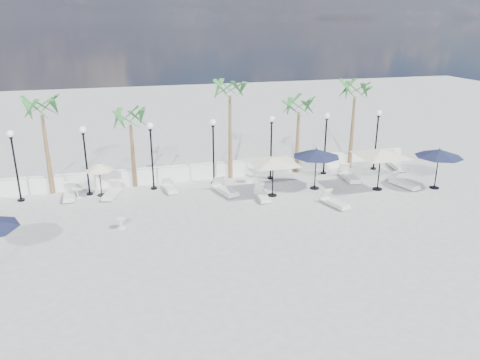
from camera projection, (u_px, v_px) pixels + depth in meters
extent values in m
plane|color=gray|center=(244.00, 229.00, 21.57)|extent=(100.00, 100.00, 0.00)
cube|color=silver|center=(210.00, 171.00, 28.26)|extent=(26.00, 0.30, 0.90)
cube|color=silver|center=(210.00, 163.00, 28.09)|extent=(26.00, 0.12, 0.08)
cylinder|color=black|center=(21.00, 200.00, 24.87)|extent=(0.36, 0.36, 0.10)
cylinder|color=black|center=(16.00, 170.00, 24.32)|extent=(0.10, 0.10, 3.50)
cylinder|color=black|center=(11.00, 138.00, 23.76)|extent=(0.18, 0.18, 0.10)
sphere|color=white|center=(10.00, 134.00, 23.69)|extent=(0.36, 0.36, 0.36)
cylinder|color=black|center=(90.00, 194.00, 25.74)|extent=(0.36, 0.36, 0.10)
cylinder|color=black|center=(87.00, 164.00, 25.19)|extent=(0.10, 0.10, 3.50)
cylinder|color=black|center=(83.00, 134.00, 24.63)|extent=(0.18, 0.18, 0.10)
sphere|color=white|center=(83.00, 130.00, 24.56)|extent=(0.36, 0.36, 0.36)
cylinder|color=black|center=(154.00, 188.00, 26.61)|extent=(0.36, 0.36, 0.10)
cylinder|color=black|center=(152.00, 159.00, 26.06)|extent=(0.10, 0.10, 3.50)
cylinder|color=black|center=(150.00, 130.00, 25.50)|extent=(0.18, 0.18, 0.10)
sphere|color=white|center=(150.00, 126.00, 25.43)|extent=(0.36, 0.36, 0.36)
cylinder|color=black|center=(214.00, 183.00, 27.48)|extent=(0.36, 0.36, 0.10)
cylinder|color=black|center=(213.00, 155.00, 26.92)|extent=(0.10, 0.10, 3.50)
cylinder|color=black|center=(213.00, 126.00, 26.37)|extent=(0.18, 0.18, 0.10)
sphere|color=white|center=(213.00, 122.00, 26.30)|extent=(0.36, 0.36, 0.36)
cylinder|color=black|center=(270.00, 178.00, 28.35)|extent=(0.36, 0.36, 0.10)
cylinder|color=black|center=(271.00, 151.00, 27.79)|extent=(0.10, 0.10, 3.50)
cylinder|color=black|center=(272.00, 123.00, 27.24)|extent=(0.18, 0.18, 0.10)
sphere|color=white|center=(272.00, 119.00, 27.17)|extent=(0.36, 0.36, 0.36)
cylinder|color=black|center=(323.00, 173.00, 29.22)|extent=(0.36, 0.36, 0.10)
cylinder|color=black|center=(325.00, 147.00, 28.66)|extent=(0.10, 0.10, 3.50)
cylinder|color=black|center=(327.00, 119.00, 28.11)|extent=(0.18, 0.18, 0.10)
sphere|color=white|center=(327.00, 116.00, 28.04)|extent=(0.36, 0.36, 0.36)
cylinder|color=black|center=(373.00, 168.00, 30.09)|extent=(0.36, 0.36, 0.10)
cylinder|color=black|center=(376.00, 143.00, 29.53)|extent=(0.10, 0.10, 3.50)
cylinder|color=black|center=(379.00, 116.00, 28.98)|extent=(0.18, 0.18, 0.10)
sphere|color=white|center=(379.00, 113.00, 28.91)|extent=(0.36, 0.36, 0.36)
cone|color=brown|center=(48.00, 155.00, 25.27)|extent=(0.28, 0.28, 4.40)
cone|color=brown|center=(133.00, 156.00, 26.52)|extent=(0.28, 0.28, 3.60)
cone|color=brown|center=(230.00, 138.00, 27.71)|extent=(0.28, 0.28, 5.00)
cone|color=brown|center=(297.00, 143.00, 28.97)|extent=(0.28, 0.28, 3.80)
cone|color=brown|center=(352.00, 133.00, 29.76)|extent=(0.28, 0.28, 4.60)
cube|color=silver|center=(112.00, 194.00, 25.40)|extent=(1.12, 1.93, 0.10)
cube|color=silver|center=(110.00, 194.00, 25.13)|extent=(0.91, 1.35, 0.10)
cube|color=silver|center=(115.00, 183.00, 25.98)|extent=(0.68, 0.58, 0.57)
cube|color=silver|center=(169.00, 189.00, 26.24)|extent=(0.77, 1.64, 0.09)
cube|color=silver|center=(170.00, 189.00, 26.02)|extent=(0.66, 1.13, 0.09)
cube|color=silver|center=(166.00, 180.00, 26.68)|extent=(0.55, 0.45, 0.49)
cube|color=silver|center=(70.00, 196.00, 25.14)|extent=(0.63, 1.78, 0.10)
cube|color=silver|center=(69.00, 196.00, 24.89)|extent=(0.58, 1.21, 0.10)
cube|color=silver|center=(69.00, 186.00, 25.67)|extent=(0.56, 0.43, 0.55)
cube|color=silver|center=(225.00, 191.00, 25.86)|extent=(1.20, 2.12, 0.11)
cube|color=silver|center=(228.00, 190.00, 25.60)|extent=(0.98, 1.48, 0.11)
cube|color=silver|center=(218.00, 180.00, 26.39)|extent=(0.74, 0.63, 0.63)
cube|color=silver|center=(335.00, 204.00, 24.13)|extent=(1.04, 1.83, 0.09)
cube|color=silver|center=(338.00, 203.00, 23.91)|extent=(0.85, 1.28, 0.09)
cube|color=silver|center=(326.00, 193.00, 24.59)|extent=(0.64, 0.55, 0.54)
cube|color=silver|center=(349.00, 178.00, 27.99)|extent=(0.89, 2.10, 0.11)
cube|color=silver|center=(351.00, 177.00, 27.69)|extent=(0.78, 1.43, 0.11)
cube|color=silver|center=(344.00, 167.00, 28.62)|extent=(0.69, 0.55, 0.64)
cube|color=silver|center=(262.00, 197.00, 25.04)|extent=(0.61, 1.64, 0.09)
cube|color=silver|center=(263.00, 197.00, 24.81)|extent=(0.55, 1.11, 0.09)
cube|color=silver|center=(259.00, 187.00, 25.54)|extent=(0.52, 0.40, 0.51)
cube|color=silver|center=(404.00, 185.00, 26.87)|extent=(1.10, 1.95, 0.10)
cube|color=silver|center=(407.00, 184.00, 26.63)|extent=(0.90, 1.36, 0.10)
cube|color=silver|center=(394.00, 175.00, 27.36)|extent=(0.68, 0.58, 0.58)
cube|color=silver|center=(397.00, 166.00, 30.15)|extent=(1.05, 2.16, 0.11)
cube|color=silver|center=(399.00, 166.00, 29.84)|extent=(0.89, 1.49, 0.11)
cube|color=silver|center=(392.00, 156.00, 30.80)|extent=(0.73, 0.60, 0.65)
cylinder|color=silver|center=(122.00, 228.00, 21.65)|extent=(0.37, 0.37, 0.03)
cylinder|color=silver|center=(121.00, 224.00, 21.58)|extent=(0.05, 0.05, 0.44)
cylinder|color=silver|center=(121.00, 219.00, 21.51)|extent=(0.47, 0.47, 0.03)
cylinder|color=silver|center=(78.00, 197.00, 25.33)|extent=(0.44, 0.44, 0.03)
cylinder|color=silver|center=(77.00, 193.00, 25.24)|extent=(0.07, 0.07, 0.53)
cylinder|color=silver|center=(77.00, 188.00, 25.15)|extent=(0.58, 0.58, 0.03)
cylinder|color=silver|center=(249.00, 182.00, 27.72)|extent=(0.45, 0.45, 0.03)
cylinder|color=silver|center=(249.00, 178.00, 27.64)|extent=(0.07, 0.07, 0.54)
cylinder|color=silver|center=(249.00, 173.00, 27.55)|extent=(0.58, 0.58, 0.03)
cylinder|color=black|center=(314.00, 188.00, 26.67)|extent=(0.53, 0.53, 0.06)
cylinder|color=black|center=(316.00, 169.00, 26.31)|extent=(0.07, 0.07, 2.29)
cone|color=black|center=(316.00, 153.00, 25.99)|extent=(2.67, 2.67, 0.43)
sphere|color=black|center=(317.00, 149.00, 25.91)|extent=(0.08, 0.08, 0.08)
cylinder|color=black|center=(434.00, 188.00, 26.73)|extent=(0.53, 0.53, 0.06)
cylinder|color=black|center=(437.00, 169.00, 26.37)|extent=(0.07, 0.07, 2.26)
cone|color=black|center=(439.00, 153.00, 26.06)|extent=(2.63, 2.63, 0.42)
sphere|color=black|center=(440.00, 149.00, 25.98)|extent=(0.08, 0.08, 0.08)
cylinder|color=black|center=(272.00, 195.00, 25.61)|extent=(0.49, 0.49, 0.06)
cylinder|color=black|center=(273.00, 177.00, 25.26)|extent=(0.07, 0.07, 2.18)
pyramid|color=beige|center=(273.00, 157.00, 24.89)|extent=(4.83, 4.83, 0.33)
cylinder|color=black|center=(377.00, 189.00, 26.52)|extent=(0.54, 0.54, 0.06)
cylinder|color=black|center=(379.00, 170.00, 26.15)|extent=(0.07, 0.07, 2.35)
pyramid|color=beige|center=(381.00, 149.00, 25.76)|extent=(5.10, 5.10, 0.36)
cylinder|color=black|center=(102.00, 195.00, 25.63)|extent=(0.48, 0.48, 0.05)
cylinder|color=black|center=(100.00, 180.00, 25.35)|extent=(0.06, 0.06, 1.79)
cone|color=beige|center=(99.00, 167.00, 25.11)|extent=(1.54, 1.54, 0.38)
sphere|color=black|center=(99.00, 163.00, 25.04)|extent=(0.07, 0.07, 0.07)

